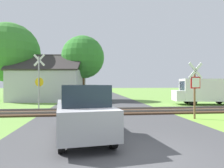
{
  "coord_description": "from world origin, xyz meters",
  "views": [
    {
      "loc": [
        -1.09,
        -4.87,
        1.82
      ],
      "look_at": [
        0.5,
        8.71,
        1.8
      ],
      "focal_mm": 32.0,
      "sensor_mm": 36.0,
      "label": 1
    }
  ],
  "objects_px": {
    "tree_center": "(83,57)",
    "tree_left": "(10,53)",
    "stop_sign_near": "(195,86)",
    "parked_car": "(83,111)",
    "house": "(49,84)",
    "mail_truck": "(205,90)",
    "crossing_sign_far": "(39,79)"
  },
  "relations": [
    {
      "from": "tree_center",
      "to": "mail_truck",
      "type": "distance_m",
      "value": 12.81
    },
    {
      "from": "tree_left",
      "to": "parked_car",
      "type": "bearing_deg",
      "value": -62.71
    },
    {
      "from": "parked_car",
      "to": "stop_sign_near",
      "type": "bearing_deg",
      "value": 19.38
    },
    {
      "from": "house",
      "to": "parked_car",
      "type": "xyz_separation_m",
      "value": [
        4.05,
        -15.37,
        -0.88
      ]
    },
    {
      "from": "tree_center",
      "to": "mail_truck",
      "type": "xyz_separation_m",
      "value": [
        10.67,
        -6.16,
        -3.53
      ]
    },
    {
      "from": "house",
      "to": "parked_car",
      "type": "relative_size",
      "value": 1.95
    },
    {
      "from": "stop_sign_near",
      "to": "tree_left",
      "type": "xyz_separation_m",
      "value": [
        -14.17,
        13.59,
        3.57
      ]
    },
    {
      "from": "house",
      "to": "mail_truck",
      "type": "distance_m",
      "value": 15.43
    },
    {
      "from": "crossing_sign_far",
      "to": "tree_left",
      "type": "distance_m",
      "value": 10.57
    },
    {
      "from": "stop_sign_near",
      "to": "parked_car",
      "type": "bearing_deg",
      "value": 13.98
    },
    {
      "from": "house",
      "to": "tree_center",
      "type": "bearing_deg",
      "value": 14.31
    },
    {
      "from": "tree_center",
      "to": "tree_left",
      "type": "height_order",
      "value": "tree_left"
    },
    {
      "from": "stop_sign_near",
      "to": "house",
      "type": "relative_size",
      "value": 0.36
    },
    {
      "from": "crossing_sign_far",
      "to": "house",
      "type": "bearing_deg",
      "value": 111.39
    },
    {
      "from": "stop_sign_near",
      "to": "crossing_sign_far",
      "type": "xyz_separation_m",
      "value": [
        -8.95,
        4.93,
        0.49
      ]
    },
    {
      "from": "parked_car",
      "to": "tree_left",
      "type": "bearing_deg",
      "value": 109.28
    },
    {
      "from": "house",
      "to": "tree_center",
      "type": "distance_m",
      "value": 4.7
    },
    {
      "from": "mail_truck",
      "to": "parked_car",
      "type": "relative_size",
      "value": 1.23
    },
    {
      "from": "tree_left",
      "to": "tree_center",
      "type": "bearing_deg",
      "value": -5.87
    },
    {
      "from": "house",
      "to": "crossing_sign_far",
      "type": "bearing_deg",
      "value": -75.01
    },
    {
      "from": "mail_truck",
      "to": "stop_sign_near",
      "type": "bearing_deg",
      "value": 155.35
    },
    {
      "from": "tree_left",
      "to": "parked_car",
      "type": "height_order",
      "value": "tree_left"
    },
    {
      "from": "stop_sign_near",
      "to": "mail_truck",
      "type": "height_order",
      "value": "stop_sign_near"
    },
    {
      "from": "tree_center",
      "to": "house",
      "type": "bearing_deg",
      "value": -175.01
    },
    {
      "from": "stop_sign_near",
      "to": "crossing_sign_far",
      "type": "distance_m",
      "value": 10.23
    },
    {
      "from": "tree_center",
      "to": "tree_left",
      "type": "bearing_deg",
      "value": 174.13
    },
    {
      "from": "parked_car",
      "to": "tree_center",
      "type": "bearing_deg",
      "value": 83.6
    },
    {
      "from": "crossing_sign_far",
      "to": "house",
      "type": "distance_m",
      "value": 7.56
    },
    {
      "from": "tree_left",
      "to": "parked_car",
      "type": "xyz_separation_m",
      "value": [
        8.52,
        -16.52,
        -4.37
      ]
    },
    {
      "from": "tree_left",
      "to": "parked_car",
      "type": "relative_size",
      "value": 2.04
    },
    {
      "from": "tree_left",
      "to": "mail_truck",
      "type": "bearing_deg",
      "value": -20.46
    },
    {
      "from": "stop_sign_near",
      "to": "tree_center",
      "type": "height_order",
      "value": "tree_center"
    }
  ]
}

